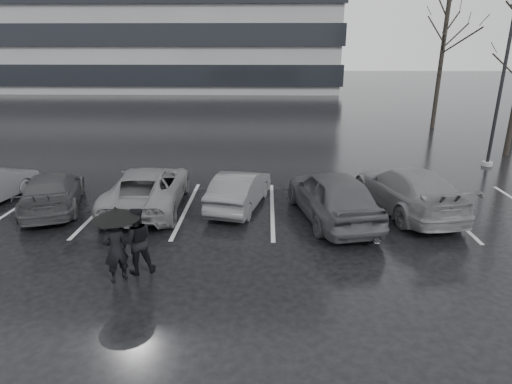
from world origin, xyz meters
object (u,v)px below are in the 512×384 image
(lamp_post, at_px, (502,79))
(pedestrian_right, at_px, (136,241))
(car_west_a, at_px, (240,189))
(car_west_c, at_px, (52,191))
(car_east, at_px, (407,189))
(pedestrian_left, at_px, (116,250))
(car_west_b, at_px, (148,188))
(tree_north, at_px, (441,59))
(car_main, at_px, (332,195))

(lamp_post, bearing_deg, pedestrian_right, -142.85)
(car_west_a, relative_size, lamp_post, 0.45)
(car_west_c, distance_m, car_east, 11.38)
(car_east, distance_m, pedestrian_left, 9.05)
(car_west_b, relative_size, pedestrian_left, 3.15)
(car_west_a, xyz_separation_m, tree_north, (11.46, 14.31, 3.65))
(pedestrian_left, relative_size, tree_north, 0.18)
(car_west_b, relative_size, pedestrian_right, 3.02)
(car_west_a, bearing_deg, car_west_b, 15.08)
(car_west_b, distance_m, tree_north, 20.72)
(pedestrian_right, bearing_deg, car_west_a, -138.48)
(car_west_b, bearing_deg, car_west_c, 0.98)
(pedestrian_left, height_order, tree_north, tree_north)
(car_east, bearing_deg, car_west_b, -11.51)
(car_main, height_order, tree_north, tree_north)
(lamp_post, bearing_deg, car_west_a, -153.34)
(car_west_c, bearing_deg, car_east, 162.28)
(car_west_b, bearing_deg, pedestrian_left, 93.36)
(car_main, bearing_deg, pedestrian_left, 23.07)
(pedestrian_right, xyz_separation_m, tree_north, (13.58, 18.63, 3.45))
(car_west_b, relative_size, car_east, 0.99)
(car_main, bearing_deg, car_west_b, -20.25)
(car_west_c, relative_size, pedestrian_left, 2.69)
(car_main, height_order, lamp_post, lamp_post)
(pedestrian_right, relative_size, tree_north, 0.19)
(car_west_a, relative_size, pedestrian_left, 2.38)
(car_west_b, xyz_separation_m, car_east, (8.33, -0.06, 0.03))
(pedestrian_left, bearing_deg, car_east, 169.96)
(pedestrian_left, xyz_separation_m, lamp_post, (13.09, 10.04, 2.94))
(car_east, bearing_deg, car_west_a, -13.04)
(car_west_a, height_order, tree_north, tree_north)
(pedestrian_left, bearing_deg, tree_north, -166.34)
(car_main, relative_size, car_east, 0.93)
(car_west_b, relative_size, car_west_c, 1.17)
(car_west_c, xyz_separation_m, pedestrian_left, (3.56, -4.39, 0.17))
(car_main, height_order, car_east, car_main)
(car_main, distance_m, pedestrian_right, 6.01)
(car_east, bearing_deg, lamp_post, -144.80)
(car_main, relative_size, car_west_a, 1.24)
(car_main, height_order, car_west_a, car_main)
(pedestrian_left, relative_size, pedestrian_right, 0.96)
(car_east, bearing_deg, car_main, 6.07)
(car_main, relative_size, car_west_b, 0.94)
(car_west_a, height_order, car_west_b, car_west_b)
(car_main, xyz_separation_m, tree_north, (8.61, 15.26, 3.48))
(pedestrian_right, bearing_deg, lamp_post, -165.21)
(car_east, xyz_separation_m, pedestrian_left, (-7.83, -4.53, 0.06))
(car_main, bearing_deg, tree_north, -131.55)
(pedestrian_left, bearing_deg, car_west_b, -123.90)
(car_west_a, xyz_separation_m, pedestrian_left, (-2.47, -4.71, 0.17))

